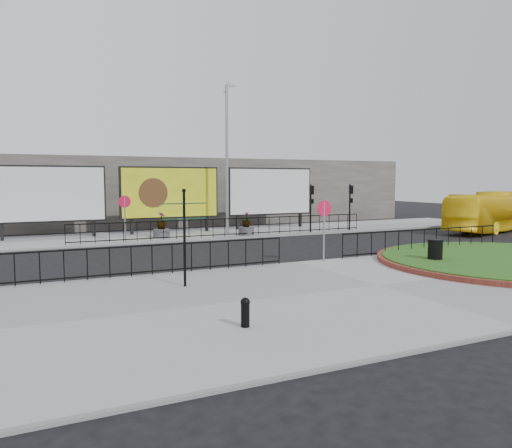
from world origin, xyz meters
TOP-DOWN VIEW (x-y plane):
  - ground at (0.00, 0.00)m, footprint 90.00×90.00m
  - pavement_near at (0.00, -5.00)m, footprint 30.00×10.00m
  - pavement_far at (0.00, 12.00)m, footprint 44.00×6.00m
  - brick_edge at (7.50, -4.00)m, footprint 10.40×10.40m
  - grass_lawn at (7.50, -4.00)m, footprint 10.00×10.00m
  - railing_near_left at (-6.00, -0.30)m, footprint 10.00×0.10m
  - railing_near_right at (6.50, -0.30)m, footprint 9.00×0.10m
  - railing_far at (1.00, 9.30)m, footprint 18.00×0.10m
  - speed_sign_far at (-5.00, 9.40)m, footprint 0.64×0.07m
  - speed_sign_near at (1.00, -0.40)m, footprint 0.64×0.07m
  - billboard_left at (-8.50, 12.97)m, footprint 6.20×0.31m
  - billboard_mid at (-1.50, 12.97)m, footprint 6.20×0.31m
  - billboard_right at (5.50, 12.97)m, footprint 6.20×0.31m
  - lamp_post at (1.51, 11.00)m, footprint 0.74×0.18m
  - signal_pole_a at (6.50, 9.34)m, footprint 0.22×0.26m
  - signal_pole_b at (9.50, 9.34)m, footprint 0.22×0.26m
  - building_backdrop at (0.00, 22.00)m, footprint 40.00×10.00m
  - fingerpost_sign at (-5.52, -2.49)m, footprint 1.43×0.23m
  - bollard at (-5.62, -7.21)m, footprint 0.22×0.22m
  - litter_bin at (4.50, -2.92)m, footprint 0.60×0.60m
  - bus at (17.98, 5.42)m, footprint 9.64×4.77m
  - planter_a at (-2.73, 10.59)m, footprint 0.95×0.95m
  - planter_c at (2.20, 9.73)m, footprint 0.94×0.94m

SIDE VIEW (x-z plane):
  - ground at x=0.00m, z-range 0.00..0.00m
  - pavement_near at x=0.00m, z-range 0.00..0.12m
  - pavement_far at x=0.00m, z-range 0.00..0.12m
  - brick_edge at x=7.50m, z-range 0.12..0.30m
  - grass_lawn at x=7.50m, z-range 0.12..0.34m
  - bollard at x=-5.62m, z-range 0.15..0.83m
  - planter_c at x=2.20m, z-range -0.08..1.32m
  - litter_bin at x=4.50m, z-range 0.12..1.12m
  - planter_a at x=-2.73m, z-range -0.07..1.40m
  - railing_near_left at x=-6.00m, z-range 0.12..1.22m
  - railing_near_right at x=6.50m, z-range 0.12..1.22m
  - railing_far at x=1.00m, z-range 0.12..1.22m
  - bus at x=17.98m, z-range 0.00..2.62m
  - speed_sign_far at x=-5.00m, z-range 0.68..3.15m
  - speed_sign_near at x=1.00m, z-range 0.68..3.15m
  - fingerpost_sign at x=-5.52m, z-range 0.43..3.48m
  - signal_pole_a at x=6.50m, z-range 0.60..3.60m
  - signal_pole_b at x=9.50m, z-range 0.60..3.60m
  - building_backdrop at x=0.00m, z-range 0.00..5.00m
  - billboard_left at x=-8.50m, z-range 0.55..4.65m
  - billboard_mid at x=-1.50m, z-range 0.55..4.65m
  - billboard_right at x=5.50m, z-range 0.55..4.65m
  - lamp_post at x=1.51m, z-range 0.21..9.44m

